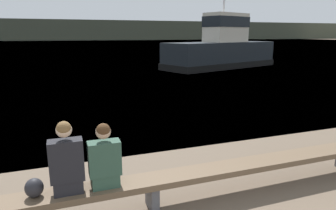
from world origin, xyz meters
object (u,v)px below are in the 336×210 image
Objects in this scene: bench_main at (152,183)px; person_left at (67,163)px; shopping_bag at (34,188)px; tugboat_red at (222,50)px; person_right at (104,160)px.

bench_main is 1.29m from person_left.
shopping_bag is 21.35m from tugboat_red.
person_left is at bearing -179.77° from person_right.
shopping_bag is at bearing 176.82° from person_left.
person_right is at bearing 0.23° from person_left.
tugboat_red is at bearing 57.59° from bench_main.
bench_main is 32.89× the size of shopping_bag.
person_right is 20.83m from tugboat_red.
tugboat_red is (12.57, 17.24, 0.70)m from shopping_bag.
person_left is at bearing 179.78° from bench_main.
person_right is at bearing 126.93° from tugboat_red.
tugboat_red is (11.65, 17.26, 0.43)m from person_right.
tugboat_red is at bearing 54.87° from person_left.
tugboat_red is at bearing 55.99° from person_right.
person_left reaches higher than shopping_bag.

